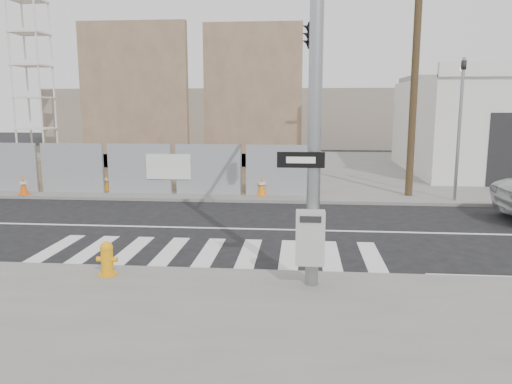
# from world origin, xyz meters

# --- Properties ---
(ground) EXTENTS (100.00, 100.00, 0.00)m
(ground) POSITION_xyz_m (0.00, 0.00, 0.00)
(ground) COLOR black
(ground) RESTS_ON ground
(sidewalk_far) EXTENTS (50.00, 20.00, 0.12)m
(sidewalk_far) POSITION_xyz_m (0.00, 14.00, 0.06)
(sidewalk_far) COLOR slate
(sidewalk_far) RESTS_ON ground
(signal_pole) EXTENTS (0.96, 5.87, 7.00)m
(signal_pole) POSITION_xyz_m (2.49, -2.05, 4.78)
(signal_pole) COLOR gray
(signal_pole) RESTS_ON sidewalk_near
(far_signal_pole) EXTENTS (0.16, 0.20, 5.60)m
(far_signal_pole) POSITION_xyz_m (8.00, 4.60, 3.48)
(far_signal_pole) COLOR gray
(far_signal_pole) RESTS_ON sidewalk_far
(chain_link_fence) EXTENTS (24.60, 0.04, 2.00)m
(chain_link_fence) POSITION_xyz_m (-10.00, 5.00, 1.12)
(chain_link_fence) COLOR gray
(chain_link_fence) RESTS_ON sidewalk_far
(concrete_wall_left) EXTENTS (6.00, 1.30, 8.00)m
(concrete_wall_left) POSITION_xyz_m (-7.00, 13.08, 3.38)
(concrete_wall_left) COLOR brown
(concrete_wall_left) RESTS_ON sidewalk_far
(concrete_wall_right) EXTENTS (5.50, 1.30, 8.00)m
(concrete_wall_right) POSITION_xyz_m (-0.50, 14.08, 3.38)
(concrete_wall_right) COLOR brown
(concrete_wall_right) RESTS_ON sidewalk_far
(crane_tower) EXTENTS (2.60, 2.60, 18.15)m
(crane_tower) POSITION_xyz_m (-15.00, 17.00, 9.02)
(crane_tower) COLOR slate
(crane_tower) RESTS_ON sidewalk_far
(utility_pole_right) EXTENTS (1.60, 0.28, 10.00)m
(utility_pole_right) POSITION_xyz_m (6.50, 5.50, 5.20)
(utility_pole_right) COLOR #483921
(utility_pole_right) RESTS_ON sidewalk_far
(fire_hydrant) EXTENTS (0.44, 0.38, 0.73)m
(fire_hydrant) POSITION_xyz_m (-1.75, -4.66, 0.48)
(fire_hydrant) COLOR orange
(fire_hydrant) RESTS_ON sidewalk_near
(traffic_cone_b) EXTENTS (0.51, 0.51, 0.75)m
(traffic_cone_b) POSITION_xyz_m (-8.69, 4.22, 0.49)
(traffic_cone_b) COLOR #E3550B
(traffic_cone_b) RESTS_ON sidewalk_far
(traffic_cone_c) EXTENTS (0.50, 0.50, 0.77)m
(traffic_cone_c) POSITION_xyz_m (-5.70, 5.38, 0.50)
(traffic_cone_c) COLOR orange
(traffic_cone_c) RESTS_ON sidewalk_far
(traffic_cone_d) EXTENTS (0.50, 0.50, 0.74)m
(traffic_cone_d) POSITION_xyz_m (0.73, 4.95, 0.48)
(traffic_cone_d) COLOR orange
(traffic_cone_d) RESTS_ON sidewalk_far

